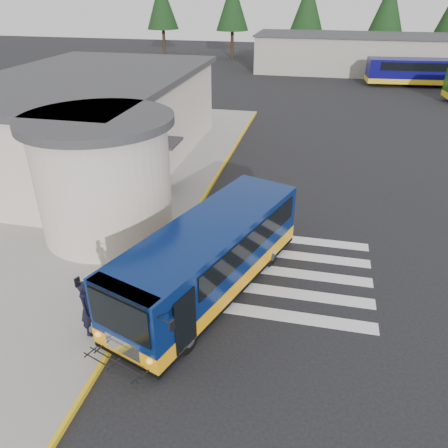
% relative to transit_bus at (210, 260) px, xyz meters
% --- Properties ---
extents(ground, '(140.00, 140.00, 0.00)m').
position_rel_transit_bus_xyz_m(ground, '(1.99, 2.38, -1.21)').
color(ground, black).
rests_on(ground, ground).
extents(sidewalk, '(10.00, 34.00, 0.15)m').
position_rel_transit_bus_xyz_m(sidewalk, '(-7.01, 6.38, -1.14)').
color(sidewalk, gray).
rests_on(sidewalk, ground).
extents(curb_strip, '(0.12, 34.00, 0.16)m').
position_rel_transit_bus_xyz_m(curb_strip, '(-2.06, 6.38, -1.13)').
color(curb_strip, yellow).
rests_on(curb_strip, ground).
extents(station_building, '(12.70, 18.70, 4.80)m').
position_rel_transit_bus_xyz_m(station_building, '(-8.85, 9.29, 1.35)').
color(station_building, beige).
rests_on(station_building, ground).
extents(crosswalk, '(8.00, 5.35, 0.01)m').
position_rel_transit_bus_xyz_m(crosswalk, '(1.49, 1.58, -1.21)').
color(crosswalk, silver).
rests_on(crosswalk, ground).
extents(depot_building, '(26.40, 8.40, 4.20)m').
position_rel_transit_bus_xyz_m(depot_building, '(7.99, 44.38, 0.89)').
color(depot_building, gray).
rests_on(depot_building, ground).
extents(tree_line, '(58.40, 4.40, 10.00)m').
position_rel_transit_bus_xyz_m(tree_line, '(8.28, 52.38, 5.56)').
color(tree_line, black).
rests_on(tree_line, ground).
extents(transit_bus, '(5.41, 9.20, 2.54)m').
position_rel_transit_bus_xyz_m(transit_bus, '(0.00, 0.00, 0.00)').
color(transit_bus, '#061A50').
rests_on(transit_bus, ground).
extents(pedestrian_a, '(0.49, 0.69, 1.80)m').
position_rel_transit_bus_xyz_m(pedestrian_a, '(-2.87, -2.92, -0.16)').
color(pedestrian_a, black).
rests_on(pedestrian_a, sidewalk).
extents(pedestrian_b, '(0.65, 0.80, 1.54)m').
position_rel_transit_bus_xyz_m(pedestrian_b, '(-2.82, -2.48, -0.29)').
color(pedestrian_b, black).
rests_on(pedestrian_b, sidewalk).
extents(bollard, '(0.09, 0.09, 1.12)m').
position_rel_transit_bus_xyz_m(bollard, '(-2.46, -2.29, -0.50)').
color(bollard, black).
rests_on(bollard, sidewalk).
extents(far_bus_a, '(9.01, 3.24, 2.28)m').
position_rel_transit_bus_xyz_m(far_bus_a, '(11.67, 37.56, 0.27)').
color(far_bus_a, '#090651').
rests_on(far_bus_a, ground).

